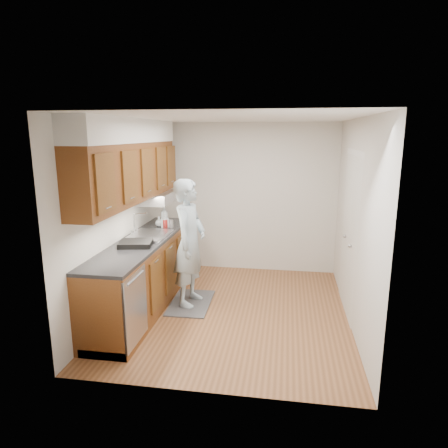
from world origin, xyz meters
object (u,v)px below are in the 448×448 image
steel_can (171,224)px  dish_rack (136,244)px  soap_bottle_b (165,221)px  soda_can (165,224)px  soap_bottle_c (159,221)px  soap_bottle_a (164,216)px  person (190,234)px

steel_can → dish_rack: size_ratio=0.30×
soap_bottle_b → soda_can: (0.01, -0.03, -0.04)m
soap_bottle_c → steel_can: 0.21m
soap_bottle_b → steel_can: soap_bottle_b is taller
soda_can → dish_rack: 1.00m
dish_rack → soap_bottle_a: bearing=77.7°
soap_bottle_c → dish_rack: 1.09m
soap_bottle_a → soap_bottle_c: bearing=-146.4°
person → dish_rack: person is taller
person → soap_bottle_c: 0.88m
person → soap_bottle_c: (-0.62, 0.62, 0.02)m
soda_can → dish_rack: (-0.08, -1.00, -0.03)m
person → soda_can: bearing=51.3°
soap_bottle_b → steel_can: bearing=11.0°
soap_bottle_a → person: bearing=-50.3°
person → soda_can: size_ratio=15.44×
soap_bottle_a → soap_bottle_b: size_ratio=1.49×
soap_bottle_a → soap_bottle_b: soap_bottle_a is taller
soap_bottle_a → dish_rack: size_ratio=0.76×
person → steel_can: bearing=44.3°
person → soap_bottle_b: size_ratio=9.64×
soap_bottle_c → soda_can: soap_bottle_c is taller
soap_bottle_b → soda_can: soap_bottle_b is taller
soap_bottle_b → steel_can: (0.09, 0.02, -0.04)m
person → steel_can: size_ratio=16.41×
person → steel_can: (-0.42, 0.57, 0.01)m
soap_bottle_c → soda_can: (0.12, -0.09, -0.01)m
soap_bottle_b → soda_can: bearing=-66.0°
person → steel_can: person is taller
soap_bottle_b → soap_bottle_c: 0.13m
steel_can → soap_bottle_b: bearing=-169.0°
soap_bottle_a → steel_can: (0.13, -0.09, -0.09)m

